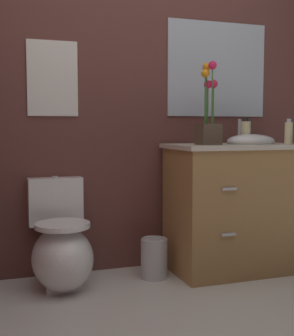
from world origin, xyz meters
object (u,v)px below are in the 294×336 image
(flower_vase, at_px, (209,119))
(soap_bottle, at_px, (246,132))
(wall_mirror, at_px, (217,70))
(lotion_bottle, at_px, (289,133))
(wall_poster, at_px, (53,78))
(toilet, at_px, (61,250))
(vanity_cabinet, at_px, (235,206))
(trash_bin, at_px, (154,258))

(flower_vase, height_order, soap_bottle, flower_vase)
(flower_vase, relative_size, wall_mirror, 0.69)
(soap_bottle, xyz_separation_m, wall_mirror, (-0.09, 0.28, 0.47))
(lotion_bottle, xyz_separation_m, wall_poster, (-1.57, 0.42, 0.36))
(toilet, distance_m, soap_bottle, 1.51)
(vanity_cabinet, xyz_separation_m, trash_bin, (-0.61, 0.01, -0.33))
(wall_poster, bearing_deg, vanity_cabinet, -13.47)
(toilet, distance_m, trash_bin, 0.63)
(lotion_bottle, relative_size, trash_bin, 0.65)
(flower_vase, distance_m, trash_bin, 1.00)
(flower_vase, bearing_deg, trash_bin, 171.36)
(toilet, distance_m, wall_poster, 1.13)
(soap_bottle, relative_size, wall_poster, 0.37)
(vanity_cabinet, height_order, trash_bin, vanity_cabinet)
(toilet, distance_m, wall_mirror, 1.74)
(toilet, relative_size, flower_vase, 1.25)
(flower_vase, xyz_separation_m, wall_poster, (-0.99, 0.34, 0.27))
(trash_bin, height_order, wall_mirror, wall_mirror)
(toilet, xyz_separation_m, soap_bottle, (1.31, -0.01, 0.74))
(flower_vase, bearing_deg, lotion_bottle, -8.01)
(wall_poster, bearing_deg, wall_mirror, 0.00)
(lotion_bottle, distance_m, wall_mirror, 0.72)
(trash_bin, xyz_separation_m, wall_poster, (-0.62, 0.28, 1.21))
(trash_bin, bearing_deg, lotion_bottle, -8.25)
(flower_vase, bearing_deg, toilet, 175.91)
(vanity_cabinet, xyz_separation_m, flower_vase, (-0.24, -0.04, 0.61))
(toilet, bearing_deg, trash_bin, -1.37)
(wall_poster, bearing_deg, soap_bottle, -12.07)
(vanity_cabinet, distance_m, lotion_bottle, 0.63)
(flower_vase, relative_size, soap_bottle, 3.01)
(vanity_cabinet, relative_size, wall_poster, 2.16)
(lotion_bottle, bearing_deg, wall_mirror, 129.29)
(toilet, relative_size, vanity_cabinet, 0.64)
(vanity_cabinet, bearing_deg, wall_poster, 166.53)
(vanity_cabinet, bearing_deg, trash_bin, 178.91)
(toilet, height_order, soap_bottle, soap_bottle)
(soap_bottle, bearing_deg, flower_vase, -169.83)
(wall_poster, bearing_deg, trash_bin, -24.49)
(trash_bin, bearing_deg, vanity_cabinet, -1.09)
(soap_bottle, bearing_deg, trash_bin, -179.83)
(vanity_cabinet, xyz_separation_m, lotion_bottle, (0.34, -0.13, 0.52))
(toilet, relative_size, wall_poster, 1.38)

